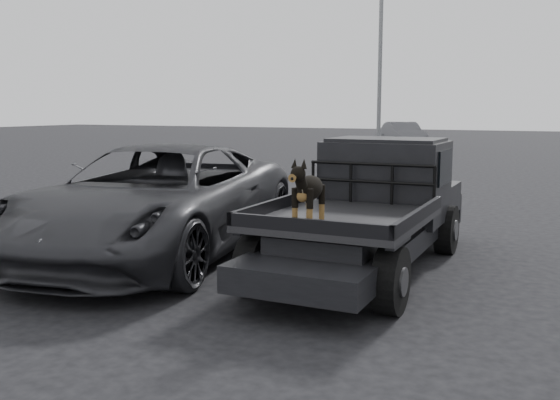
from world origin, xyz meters
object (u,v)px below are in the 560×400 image
at_px(distant_car_a, 403,135).
at_px(dog, 309,193).
at_px(parked_suv, 157,200).
at_px(flatbed_ute, 366,238).

bearing_deg(distant_car_a, dog, -109.62).
distance_m(dog, parked_suv, 3.35).
relative_size(flatbed_ute, dog, 7.30).
xyz_separation_m(parked_suv, distant_car_a, (-3.17, 27.36, -0.11)).
height_order(dog, parked_suv, parked_suv).
relative_size(flatbed_ute, distant_car_a, 1.21).
bearing_deg(parked_suv, distant_car_a, 87.00).
xyz_separation_m(dog, parked_suv, (-3.06, 1.29, -0.45)).
distance_m(flatbed_ute, parked_suv, 3.24).
bearing_deg(flatbed_ute, parked_suv, -171.83).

